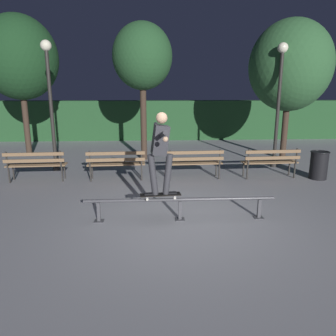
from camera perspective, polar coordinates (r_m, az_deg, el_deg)
ground_plane at (r=6.25m, az=2.22°, el=-9.52°), size 90.00×90.00×0.00m
hedge_backdrop at (r=16.75m, az=-1.30°, el=8.62°), size 24.00×1.20×1.98m
grind_rail at (r=6.21m, az=2.17°, el=-6.32°), size 3.70×0.18×0.44m
skateboard at (r=6.13m, az=-1.35°, el=-4.83°), size 0.80×0.28×0.09m
skateboarder at (r=5.90m, az=-1.38°, el=3.83°), size 0.63×1.40×1.56m
park_bench_leftmost at (r=9.47m, az=-22.64°, el=0.88°), size 1.62×0.49×0.88m
park_bench_left_center at (r=8.97m, az=-9.28°, el=1.11°), size 1.62×0.49×0.88m
park_bench_right_center at (r=9.01m, az=4.76°, el=1.29°), size 1.62×0.49×0.88m
park_bench_rightmost at (r=9.56m, az=17.93°, el=1.39°), size 1.62×0.49×0.88m
tree_far_left at (r=13.53m, az=-25.08°, el=17.41°), size 2.77×2.77×5.17m
tree_far_right at (r=12.42m, az=21.04°, el=16.69°), size 2.84×2.84×4.87m
tree_behind_benches at (r=11.59m, az=-4.61°, el=19.17°), size 2.06×2.06×4.74m
lamp_post_left at (r=10.42m, az=-20.44°, el=12.95°), size 0.32×0.32×3.90m
lamp_post_right at (r=10.89m, az=19.34°, el=13.03°), size 0.32×0.32×3.90m
trash_can at (r=10.02m, az=25.41°, el=0.53°), size 0.52×0.52×0.80m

